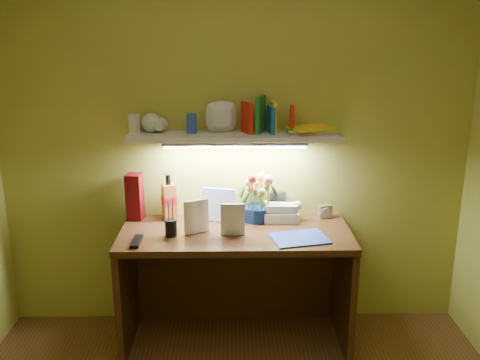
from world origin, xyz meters
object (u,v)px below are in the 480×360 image
(desk, at_px, (236,287))
(desk_clock, at_px, (325,211))
(whisky_bottle, at_px, (169,197))
(telephone, at_px, (281,211))
(flower_bouquet, at_px, (257,196))

(desk, height_order, desk_clock, desk_clock)
(desk, height_order, whisky_bottle, whisky_bottle)
(telephone, height_order, whisky_bottle, whisky_bottle)
(desk, height_order, flower_bouquet, flower_bouquet)
(flower_bouquet, relative_size, telephone, 1.48)
(desk_clock, distance_m, whisky_bottle, 1.01)
(desk, relative_size, flower_bouquet, 4.38)
(desk, bearing_deg, desk_clock, 21.18)
(desk, relative_size, desk_clock, 16.48)
(flower_bouquet, xyz_separation_m, telephone, (0.15, -0.01, -0.09))
(whisky_bottle, bearing_deg, telephone, -2.90)
(desk, bearing_deg, whisky_bottle, 152.71)
(desk, relative_size, telephone, 6.46)
(whisky_bottle, bearing_deg, desk_clock, 0.44)
(desk, xyz_separation_m, desk_clock, (0.58, 0.23, 0.42))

